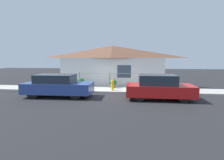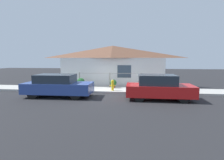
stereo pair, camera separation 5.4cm
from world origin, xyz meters
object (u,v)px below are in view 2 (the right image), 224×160
potted_plant_near_hydrant (114,83)px  fire_hydrant (113,85)px  car_right (159,87)px  potted_plant_corner (145,85)px  car_left (58,86)px  potted_plant_by_fence (81,82)px

potted_plant_near_hydrant → fire_hydrant: bearing=-87.1°
car_right → potted_plant_corner: (-0.65, 2.40, -0.24)m
potted_plant_near_hydrant → potted_plant_corner: (2.30, -0.44, -0.04)m
car_left → car_right: size_ratio=1.10×
car_right → fire_hydrant: size_ratio=5.05×
fire_hydrant → potted_plant_near_hydrant: size_ratio=1.19×
car_right → potted_plant_by_fence: car_right is taller
potted_plant_by_fence → potted_plant_near_hydrant: bearing=2.3°
car_left → car_right: 6.09m
fire_hydrant → potted_plant_by_fence: size_ratio=1.02×
car_right → potted_plant_corner: car_right is taller
fire_hydrant → potted_plant_corner: 2.33m
car_right → potted_plant_corner: bearing=104.9°
fire_hydrant → potted_plant_near_hydrant: 1.09m
potted_plant_corner → potted_plant_by_fence: bearing=176.0°
potted_plant_near_hydrant → potted_plant_corner: size_ratio=1.13×
car_left → car_right: (6.09, 0.00, 0.00)m
car_left → potted_plant_corner: (5.44, 2.40, -0.23)m
potted_plant_by_fence → car_right: bearing=-26.6°
car_right → fire_hydrant: 3.39m
car_right → potted_plant_corner: 2.50m
fire_hydrant → potted_plant_by_fence: bearing=159.1°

